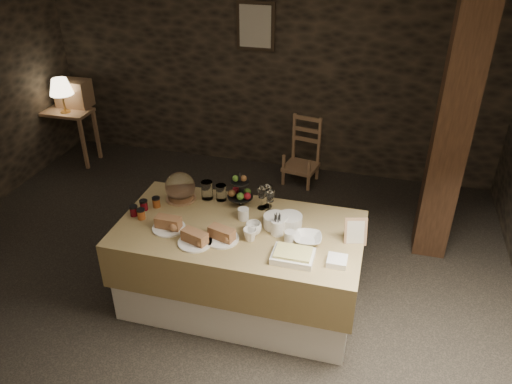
% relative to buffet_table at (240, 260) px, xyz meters
% --- Properties ---
extents(ground_plane, '(5.50, 5.00, 0.01)m').
position_rel_buffet_table_xyz_m(ground_plane, '(-0.41, 0.09, -0.44)').
color(ground_plane, black).
rests_on(ground_plane, ground).
extents(room_shell, '(5.52, 5.02, 2.60)m').
position_rel_buffet_table_xyz_m(room_shell, '(-0.41, 0.09, 1.12)').
color(room_shell, black).
rests_on(room_shell, ground).
extents(buffet_table, '(1.93, 1.03, 0.76)m').
position_rel_buffet_table_xyz_m(buffet_table, '(0.00, 0.00, 0.00)').
color(buffet_table, white).
rests_on(buffet_table, ground_plane).
extents(console_table, '(0.66, 0.37, 0.70)m').
position_rel_buffet_table_xyz_m(console_table, '(-2.91, 2.01, 0.13)').
color(console_table, '#986B4A').
rests_on(console_table, ground_plane).
extents(table_lamp, '(0.29, 0.29, 0.43)m').
position_rel_buffet_table_xyz_m(table_lamp, '(-2.86, 1.96, 0.59)').
color(table_lamp, gold).
rests_on(table_lamp, console_table).
extents(wine_rack, '(0.42, 0.26, 0.34)m').
position_rel_buffet_table_xyz_m(wine_rack, '(-2.86, 2.19, 0.43)').
color(wine_rack, '#986B4A').
rests_on(wine_rack, console_table).
extents(chair, '(0.44, 0.42, 0.63)m').
position_rel_buffet_table_xyz_m(chair, '(0.10, 2.27, -0.08)').
color(chair, '#986B4A').
rests_on(chair, ground_plane).
extents(timber_column, '(0.30, 0.30, 2.60)m').
position_rel_buffet_table_xyz_m(timber_column, '(1.58, 1.22, 0.86)').
color(timber_column, black).
rests_on(timber_column, ground_plane).
extents(framed_picture, '(0.45, 0.04, 0.55)m').
position_rel_buffet_table_xyz_m(framed_picture, '(-0.56, 2.56, 1.31)').
color(framed_picture, '#2E2318').
rests_on(framed_picture, room_shell).
extents(plate_stack_a, '(0.19, 0.19, 0.10)m').
position_rel_buffet_table_xyz_m(plate_stack_a, '(0.27, 0.09, 0.37)').
color(plate_stack_a, white).
rests_on(plate_stack_a, buffet_table).
extents(plate_stack_b, '(0.20, 0.20, 0.08)m').
position_rel_buffet_table_xyz_m(plate_stack_b, '(0.37, 0.14, 0.37)').
color(plate_stack_b, white).
rests_on(plate_stack_b, buffet_table).
extents(cutlery_holder, '(0.10, 0.10, 0.12)m').
position_rel_buffet_table_xyz_m(cutlery_holder, '(0.31, -0.00, 0.38)').
color(cutlery_holder, white).
rests_on(cutlery_holder, buffet_table).
extents(cup_a, '(0.14, 0.14, 0.10)m').
position_rel_buffet_table_xyz_m(cup_a, '(0.13, -0.05, 0.37)').
color(cup_a, white).
rests_on(cup_a, buffet_table).
extents(cup_b, '(0.13, 0.13, 0.10)m').
position_rel_buffet_table_xyz_m(cup_b, '(0.13, -0.14, 0.37)').
color(cup_b, white).
rests_on(cup_b, buffet_table).
extents(mug_c, '(0.09, 0.09, 0.09)m').
position_rel_buffet_table_xyz_m(mug_c, '(-0.00, 0.13, 0.37)').
color(mug_c, white).
rests_on(mug_c, buffet_table).
extents(mug_d, '(0.08, 0.08, 0.09)m').
position_rel_buffet_table_xyz_m(mug_d, '(0.42, -0.08, 0.37)').
color(mug_d, white).
rests_on(mug_d, buffet_table).
extents(bowl, '(0.24, 0.24, 0.05)m').
position_rel_buffet_table_xyz_m(bowl, '(0.55, -0.04, 0.35)').
color(bowl, white).
rests_on(bowl, buffet_table).
extents(cake_dome, '(0.26, 0.26, 0.26)m').
position_rel_buffet_table_xyz_m(cake_dome, '(-0.61, 0.29, 0.43)').
color(cake_dome, '#986B4A').
rests_on(cake_dome, buffet_table).
extents(fruit_stand, '(0.22, 0.22, 0.31)m').
position_rel_buffet_table_xyz_m(fruit_stand, '(-0.09, 0.32, 0.45)').
color(fruit_stand, black).
rests_on(fruit_stand, buffet_table).
extents(bread_platter_left, '(0.26, 0.26, 0.11)m').
position_rel_buffet_table_xyz_m(bread_platter_left, '(-0.53, -0.16, 0.36)').
color(bread_platter_left, white).
rests_on(bread_platter_left, buffet_table).
extents(bread_platter_center, '(0.26, 0.26, 0.11)m').
position_rel_buffet_table_xyz_m(bread_platter_center, '(-0.26, -0.28, 0.36)').
color(bread_platter_center, white).
rests_on(bread_platter_center, buffet_table).
extents(bread_platter_right, '(0.26, 0.26, 0.11)m').
position_rel_buffet_table_xyz_m(bread_platter_right, '(-0.08, -0.19, 0.36)').
color(bread_platter_right, white).
rests_on(bread_platter_right, buffet_table).
extents(jam_jars, '(0.18, 0.26, 0.07)m').
position_rel_buffet_table_xyz_m(jam_jars, '(-0.82, 0.01, 0.36)').
color(jam_jars, maroon).
rests_on(jam_jars, buffet_table).
extents(tart_dish, '(0.30, 0.22, 0.07)m').
position_rel_buffet_table_xyz_m(tart_dish, '(0.49, -0.28, 0.36)').
color(tart_dish, white).
rests_on(tart_dish, buffet_table).
extents(square_dish, '(0.14, 0.14, 0.04)m').
position_rel_buffet_table_xyz_m(square_dish, '(0.80, -0.25, 0.35)').
color(square_dish, white).
rests_on(square_dish, buffet_table).
extents(menu_frame, '(0.18, 0.11, 0.22)m').
position_rel_buffet_table_xyz_m(menu_frame, '(0.89, 0.05, 0.41)').
color(menu_frame, '#986B4A').
rests_on(menu_frame, buffet_table).
extents(storage_jar_a, '(0.10, 0.10, 0.16)m').
position_rel_buffet_table_xyz_m(storage_jar_a, '(-0.40, 0.36, 0.40)').
color(storage_jar_a, white).
rests_on(storage_jar_a, buffet_table).
extents(storage_jar_b, '(0.09, 0.09, 0.14)m').
position_rel_buffet_table_xyz_m(storage_jar_b, '(-0.27, 0.37, 0.39)').
color(storage_jar_b, white).
rests_on(storage_jar_b, buffet_table).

